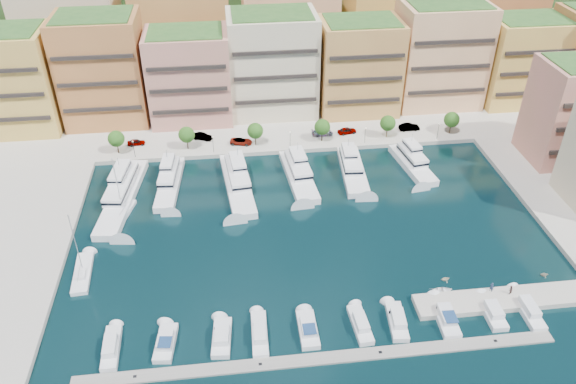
# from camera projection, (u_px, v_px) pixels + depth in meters

# --- Properties ---
(ground) EXTENTS (400.00, 400.00, 0.00)m
(ground) POSITION_uv_depth(u_px,v_px,m) (310.00, 232.00, 107.90)
(ground) COLOR black
(ground) RESTS_ON ground
(north_quay) EXTENTS (220.00, 64.00, 2.00)m
(north_quay) POSITION_uv_depth(u_px,v_px,m) (277.00, 97.00, 158.65)
(north_quay) COLOR #9E998E
(north_quay) RESTS_ON ground
(hillside) EXTENTS (240.00, 40.00, 58.00)m
(hillside) POSITION_uv_depth(u_px,v_px,m) (263.00, 39.00, 197.94)
(hillside) COLOR #1A3B18
(hillside) RESTS_ON ground
(south_pontoon) EXTENTS (72.00, 2.20, 0.35)m
(south_pontoon) POSITION_uv_depth(u_px,v_px,m) (321.00, 359.00, 83.05)
(south_pontoon) COLOR gray
(south_pontoon) RESTS_ON ground
(finger_pier) EXTENTS (32.00, 5.00, 2.00)m
(finger_pier) POSITION_uv_depth(u_px,v_px,m) (509.00, 301.00, 92.86)
(finger_pier) COLOR #9E998E
(finger_pier) RESTS_ON ground
(apartment_0) EXTENTS (22.00, 16.50, 24.80)m
(apartment_0) POSITION_uv_depth(u_px,v_px,m) (8.00, 81.00, 134.75)
(apartment_0) COLOR gold
(apartment_0) RESTS_ON north_quay
(apartment_1) EXTENTS (20.00, 16.50, 26.80)m
(apartment_1) POSITION_uv_depth(u_px,v_px,m) (103.00, 69.00, 138.00)
(apartment_1) COLOR #BA753E
(apartment_1) RESTS_ON north_quay
(apartment_2) EXTENTS (20.00, 15.50, 22.80)m
(apartment_2) POSITION_uv_depth(u_px,v_px,m) (189.00, 76.00, 139.58)
(apartment_2) COLOR tan
(apartment_2) RESTS_ON north_quay
(apartment_3) EXTENTS (22.00, 16.50, 25.80)m
(apartment_3) POSITION_uv_depth(u_px,v_px,m) (272.00, 64.00, 142.45)
(apartment_3) COLOR beige
(apartment_3) RESTS_ON north_quay
(apartment_4) EXTENTS (20.00, 15.50, 23.80)m
(apartment_4) POSITION_uv_depth(u_px,v_px,m) (359.00, 66.00, 143.55)
(apartment_4) COLOR tan
(apartment_4) RESTS_ON north_quay
(apartment_5) EXTENTS (22.00, 16.50, 26.80)m
(apartment_5) POSITION_uv_depth(u_px,v_px,m) (440.00, 54.00, 146.52)
(apartment_5) COLOR #F0B27F
(apartment_5) RESTS_ON north_quay
(apartment_6) EXTENTS (20.00, 15.50, 22.80)m
(apartment_6) POSITION_uv_depth(u_px,v_px,m) (521.00, 60.00, 148.19)
(apartment_6) COLOR gold
(apartment_6) RESTS_ON north_quay
(apartment_east_a) EXTENTS (18.00, 14.50, 22.80)m
(apartment_east_a) POSITION_uv_depth(u_px,v_px,m) (576.00, 111.00, 123.44)
(apartment_east_a) COLOR tan
(apartment_east_a) RESTS_ON east_quay
(backblock_0) EXTENTS (26.00, 18.00, 30.00)m
(backblock_0) POSITION_uv_depth(u_px,v_px,m) (73.00, 35.00, 153.97)
(backblock_0) COLOR beige
(backblock_0) RESTS_ON north_quay
(backblock_1) EXTENTS (26.00, 18.00, 30.00)m
(backblock_1) POSITION_uv_depth(u_px,v_px,m) (183.00, 30.00, 156.95)
(backblock_1) COLOR tan
(backblock_1) RESTS_ON north_quay
(backblock_2) EXTENTS (26.00, 18.00, 30.00)m
(backblock_2) POSITION_uv_depth(u_px,v_px,m) (289.00, 26.00, 159.92)
(backblock_2) COLOR #F0B27F
(backblock_2) RESTS_ON north_quay
(backblock_3) EXTENTS (26.00, 18.00, 30.00)m
(backblock_3) POSITION_uv_depth(u_px,v_px,m) (392.00, 22.00, 162.89)
(backblock_3) COLOR gold
(backblock_3) RESTS_ON north_quay
(backblock_4) EXTENTS (26.00, 18.00, 30.00)m
(backblock_4) POSITION_uv_depth(u_px,v_px,m) (490.00, 18.00, 165.86)
(backblock_4) COLOR #BA753E
(backblock_4) RESTS_ON north_quay
(tree_0) EXTENTS (3.80, 3.80, 5.65)m
(tree_0) POSITION_uv_depth(u_px,v_px,m) (116.00, 139.00, 128.68)
(tree_0) COLOR #473323
(tree_0) RESTS_ON north_quay
(tree_1) EXTENTS (3.80, 3.80, 5.65)m
(tree_1) POSITION_uv_depth(u_px,v_px,m) (187.00, 135.00, 130.26)
(tree_1) COLOR #473323
(tree_1) RESTS_ON north_quay
(tree_2) EXTENTS (3.80, 3.80, 5.65)m
(tree_2) POSITION_uv_depth(u_px,v_px,m) (255.00, 131.00, 131.85)
(tree_2) COLOR #473323
(tree_2) RESTS_ON north_quay
(tree_3) EXTENTS (3.80, 3.80, 5.65)m
(tree_3) POSITION_uv_depth(u_px,v_px,m) (322.00, 127.00, 133.43)
(tree_3) COLOR #473323
(tree_3) RESTS_ON north_quay
(tree_4) EXTENTS (3.80, 3.80, 5.65)m
(tree_4) POSITION_uv_depth(u_px,v_px,m) (388.00, 123.00, 135.02)
(tree_4) COLOR #473323
(tree_4) RESTS_ON north_quay
(tree_5) EXTENTS (3.80, 3.80, 5.65)m
(tree_5) POSITION_uv_depth(u_px,v_px,m) (452.00, 120.00, 136.60)
(tree_5) COLOR #473323
(tree_5) RESTS_ON north_quay
(lamppost_0) EXTENTS (0.30, 0.30, 4.20)m
(lamppost_0) POSITION_uv_depth(u_px,v_px,m) (133.00, 146.00, 127.71)
(lamppost_0) COLOR black
(lamppost_0) RESTS_ON north_quay
(lamppost_1) EXTENTS (0.30, 0.30, 4.20)m
(lamppost_1) POSITION_uv_depth(u_px,v_px,m) (213.00, 141.00, 129.49)
(lamppost_1) COLOR black
(lamppost_1) RESTS_ON north_quay
(lamppost_2) EXTENTS (0.30, 0.30, 4.20)m
(lamppost_2) POSITION_uv_depth(u_px,v_px,m) (290.00, 137.00, 131.28)
(lamppost_2) COLOR black
(lamppost_2) RESTS_ON north_quay
(lamppost_3) EXTENTS (0.30, 0.30, 4.20)m
(lamppost_3) POSITION_uv_depth(u_px,v_px,m) (365.00, 133.00, 133.06)
(lamppost_3) COLOR black
(lamppost_3) RESTS_ON north_quay
(lamppost_4) EXTENTS (0.30, 0.30, 4.20)m
(lamppost_4) POSITION_uv_depth(u_px,v_px,m) (439.00, 128.00, 134.84)
(lamppost_4) COLOR black
(lamppost_4) RESTS_ON north_quay
(yacht_0) EXTENTS (8.34, 27.79, 7.30)m
(yacht_0) POSITION_uv_depth(u_px,v_px,m) (123.00, 192.00, 117.01)
(yacht_0) COLOR white
(yacht_0) RESTS_ON ground
(yacht_1) EXTENTS (5.79, 20.01, 7.30)m
(yacht_1) POSITION_uv_depth(u_px,v_px,m) (170.00, 181.00, 120.85)
(yacht_1) COLOR white
(yacht_1) RESTS_ON ground
(yacht_2) EXTENTS (7.11, 24.19, 7.30)m
(yacht_2) POSITION_uv_depth(u_px,v_px,m) (237.00, 180.00, 120.72)
(yacht_2) COLOR white
(yacht_2) RESTS_ON ground
(yacht_3) EXTENTS (6.54, 20.72, 7.30)m
(yacht_3) POSITION_uv_depth(u_px,v_px,m) (298.00, 173.00, 123.35)
(yacht_3) COLOR white
(yacht_3) RESTS_ON ground
(yacht_4) EXTENTS (6.20, 19.64, 7.30)m
(yacht_4) POSITION_uv_depth(u_px,v_px,m) (352.00, 168.00, 124.98)
(yacht_4) COLOR white
(yacht_4) RESTS_ON ground
(yacht_5) EXTENTS (6.76, 17.53, 7.30)m
(yacht_5) POSITION_uv_depth(u_px,v_px,m) (412.00, 162.00, 127.19)
(yacht_5) COLOR white
(yacht_5) RESTS_ON ground
(cruiser_0) EXTENTS (2.56, 8.43, 2.55)m
(cruiser_0) POSITION_uv_depth(u_px,v_px,m) (111.00, 348.00, 84.09)
(cruiser_0) COLOR silver
(cruiser_0) RESTS_ON ground
(cruiser_1) EXTENTS (3.56, 7.46, 2.66)m
(cruiser_1) POSITION_uv_depth(u_px,v_px,m) (166.00, 343.00, 84.88)
(cruiser_1) COLOR silver
(cruiser_1) RESTS_ON ground
(cruiser_2) EXTENTS (3.39, 7.74, 2.55)m
(cruiser_2) POSITION_uv_depth(u_px,v_px,m) (222.00, 338.00, 85.74)
(cruiser_2) COLOR silver
(cruiser_2) RESTS_ON ground
(cruiser_3) EXTENTS (2.66, 9.00, 2.55)m
(cruiser_3) POSITION_uv_depth(u_px,v_px,m) (260.00, 334.00, 86.30)
(cruiser_3) COLOR silver
(cruiser_3) RESTS_ON ground
(cruiser_4) EXTENTS (2.86, 7.48, 2.66)m
(cruiser_4) POSITION_uv_depth(u_px,v_px,m) (308.00, 330.00, 87.03)
(cruiser_4) COLOR silver
(cruiser_4) RESTS_ON ground
(cruiser_5) EXTENTS (2.78, 7.98, 2.55)m
(cruiser_5) POSITION_uv_depth(u_px,v_px,m) (360.00, 325.00, 87.88)
(cruiser_5) COLOR silver
(cruiser_5) RESTS_ON ground
(cruiser_6) EXTENTS (3.30, 8.11, 2.55)m
(cruiser_6) POSITION_uv_depth(u_px,v_px,m) (397.00, 321.00, 88.46)
(cruiser_6) COLOR silver
(cruiser_6) RESTS_ON ground
(cruiser_7) EXTENTS (3.20, 8.77, 2.66)m
(cruiser_7) POSITION_uv_depth(u_px,v_px,m) (445.00, 317.00, 89.21)
(cruiser_7) COLOR silver
(cruiser_7) RESTS_ON ground
(cruiser_8) EXTENTS (2.77, 7.49, 2.55)m
(cruiser_8) POSITION_uv_depth(u_px,v_px,m) (492.00, 313.00, 90.02)
(cruiser_8) COLOR silver
(cruiser_8) RESTS_ON ground
(cruiser_9) EXTENTS (2.49, 9.15, 2.55)m
(cruiser_9) POSITION_uv_depth(u_px,v_px,m) (527.00, 309.00, 90.60)
(cruiser_9) COLOR silver
(cruiser_9) RESTS_ON ground
(sailboat_2) EXTENTS (4.64, 8.47, 13.20)m
(sailboat_2) POSITION_uv_depth(u_px,v_px,m) (123.00, 213.00, 112.61)
(sailboat_2) COLOR white
(sailboat_2) RESTS_ON ground
(sailboat_1) EXTENTS (3.39, 10.56, 13.20)m
(sailboat_1) POSITION_uv_depth(u_px,v_px,m) (83.00, 274.00, 97.86)
(sailboat_1) COLOR white
(sailboat_1) RESTS_ON ground
(tender_3) EXTENTS (1.57, 1.39, 0.77)m
(tender_3) POSITION_uv_depth(u_px,v_px,m) (544.00, 274.00, 97.65)
(tender_3) COLOR #C2B294
(tender_3) RESTS_ON ground
(tender_0) EXTENTS (4.60, 3.64, 0.86)m
(tender_0) POSITION_uv_depth(u_px,v_px,m) (441.00, 292.00, 94.04)
(tender_0) COLOR white
(tender_0) RESTS_ON ground
(tender_1) EXTENTS (1.73, 1.54, 0.84)m
(tender_1) POSITION_uv_depth(u_px,v_px,m) (445.00, 279.00, 96.67)
(tender_1) COLOR beige
(tender_1) RESTS_ON ground
(car_0) EXTENTS (4.19, 1.82, 1.41)m
(car_0) POSITION_uv_depth(u_px,v_px,m) (136.00, 142.00, 133.52)
(car_0) COLOR gray
(car_0) RESTS_ON north_quay
(car_1) EXTENTS (5.11, 3.37, 1.59)m
(car_1) POSITION_uv_depth(u_px,v_px,m) (202.00, 137.00, 135.64)
(car_1) COLOR gray
(car_1) RESTS_ON north_quay
(car_2) EXTENTS (5.62, 3.51, 1.45)m
(car_2) POSITION_uv_depth(u_px,v_px,m) (241.00, 141.00, 133.82)
(car_2) COLOR gray
(car_2) RESTS_ON north_quay
(car_3) EXTENTS (5.38, 2.39, 1.53)m
(car_3) POSITION_uv_depth(u_px,v_px,m) (322.00, 132.00, 137.43)
(car_3) COLOR gray
(car_3) RESTS_ON north_quay
(car_4) EXTENTS (4.95, 2.77, 1.59)m
(car_4) POSITION_uv_depth(u_px,v_px,m) (347.00, 131.00, 138.14)
(car_4) COLOR gray
(car_4) RESTS_ON north_quay
(car_5) EXTENTS (5.15, 1.84, 1.69)m
(car_5) POSITION_uv_depth(u_px,v_px,m) (409.00, 127.00, 139.59)
(car_5) COLOR gray
(car_5) RESTS_ON north_quay
(person_0) EXTENTS (0.75, 0.79, 1.82)m
(person_0) POSITION_uv_depth(u_px,v_px,m) (492.00, 287.00, 92.91)
(person_0) COLOR #25314B
(person_0) RESTS_ON finger_pier
(person_1) EXTENTS (1.01, 0.94, 1.67)m
(person_1) POSITION_uv_depth(u_px,v_px,m) (510.00, 290.00, 92.47)
(person_1) COLOR #49312B
(person_1) RESTS_ON finger_pier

